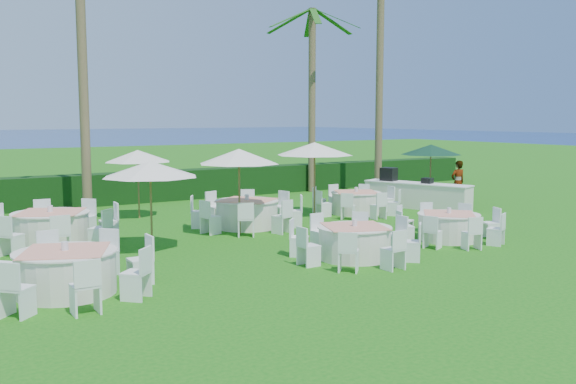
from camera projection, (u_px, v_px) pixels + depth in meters
name	position (u px, v px, depth m)	size (l,w,h in m)	color
ground	(318.00, 256.00, 15.58)	(120.00, 120.00, 0.00)	#136110
hedge	(146.00, 187.00, 25.58)	(34.00, 1.00, 1.20)	black
banquet_table_a	(66.00, 271.00, 12.24)	(3.38, 3.38, 1.02)	silver
banquet_table_b	(354.00, 241.00, 15.31)	(3.11, 3.11, 0.95)	silver
banquet_table_c	(449.00, 226.00, 17.59)	(2.91, 2.91, 0.90)	silver
banquet_table_d	(51.00, 227.00, 16.98)	(3.52, 3.52, 1.05)	silver
banquet_table_e	(247.00, 213.00, 19.61)	(3.38, 3.38, 1.02)	silver
banquet_table_f	(356.00, 202.00, 22.40)	(3.08, 3.08, 0.93)	silver
umbrella_a	(150.00, 169.00, 15.90)	(2.41, 2.41, 2.28)	brown
umbrella_b	(239.00, 156.00, 18.22)	(2.34, 2.34, 2.47)	brown
umbrella_c	(138.00, 156.00, 21.24)	(2.21, 2.21, 2.28)	brown
umbrella_d	(315.00, 149.00, 21.67)	(2.60, 2.60, 2.52)	brown
umbrella_green	(431.00, 150.00, 24.84)	(2.33, 2.33, 2.31)	brown
buffet_table	(416.00, 194.00, 23.82)	(2.18, 4.12, 1.45)	silver
staff_person	(458.00, 182.00, 24.88)	(0.62, 0.40, 1.69)	gray
palm_b	(82.00, 57.00, 21.17)	(4.40, 4.12, 9.72)	brown
palm_d	(312.00, 91.00, 28.54)	(4.40, 4.02, 8.13)	brown
palm_e	(380.00, 71.00, 27.75)	(4.40, 4.13, 9.77)	brown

